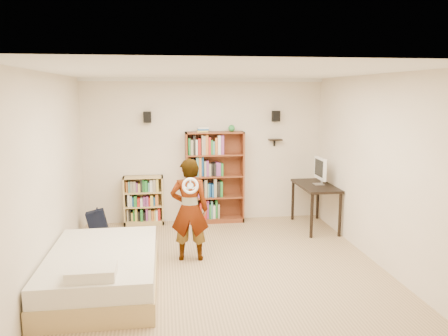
% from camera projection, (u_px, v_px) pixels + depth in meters
% --- Properties ---
extents(ground, '(4.50, 5.00, 0.01)m').
position_uv_depth(ground, '(222.00, 271.00, 6.06)').
color(ground, tan).
rests_on(ground, ground).
extents(room_shell, '(4.52, 5.02, 2.71)m').
position_uv_depth(room_shell, '(222.00, 145.00, 5.75)').
color(room_shell, white).
rests_on(room_shell, ground).
extents(crown_molding, '(4.50, 5.00, 0.06)m').
position_uv_depth(crown_molding, '(222.00, 75.00, 5.60)').
color(crown_molding, white).
rests_on(crown_molding, room_shell).
extents(speaker_left, '(0.14, 0.12, 0.20)m').
position_uv_depth(speaker_left, '(147.00, 117.00, 7.91)').
color(speaker_left, black).
rests_on(speaker_left, room_shell).
extents(speaker_right, '(0.14, 0.12, 0.20)m').
position_uv_depth(speaker_right, '(276.00, 116.00, 8.24)').
color(speaker_right, black).
rests_on(speaker_right, room_shell).
extents(wall_shelf, '(0.25, 0.16, 0.02)m').
position_uv_depth(wall_shelf, '(275.00, 140.00, 8.33)').
color(wall_shelf, black).
rests_on(wall_shelf, room_shell).
extents(tall_bookshelf, '(1.09, 0.32, 1.72)m').
position_uv_depth(tall_bookshelf, '(215.00, 177.00, 8.22)').
color(tall_bookshelf, brown).
rests_on(tall_bookshelf, ground).
extents(low_bookshelf, '(0.73, 0.27, 0.91)m').
position_uv_depth(low_bookshelf, '(144.00, 200.00, 8.13)').
color(low_bookshelf, tan).
rests_on(low_bookshelf, ground).
extents(computer_desk, '(0.59, 1.18, 0.80)m').
position_uv_depth(computer_desk, '(315.00, 206.00, 7.94)').
color(computer_desk, black).
rests_on(computer_desk, ground).
extents(imac, '(0.15, 0.50, 0.49)m').
position_uv_depth(imac, '(319.00, 171.00, 7.83)').
color(imac, white).
rests_on(imac, computer_desk).
extents(daybed, '(1.33, 2.05, 0.60)m').
position_uv_depth(daybed, '(102.00, 266.00, 5.46)').
color(daybed, white).
rests_on(daybed, ground).
extents(person, '(0.59, 0.42, 1.52)m').
position_uv_depth(person, '(189.00, 210.00, 6.35)').
color(person, black).
rests_on(person, ground).
extents(wii_wheel, '(0.23, 0.09, 0.23)m').
position_uv_depth(wii_wheel, '(190.00, 186.00, 6.00)').
color(wii_wheel, white).
rests_on(wii_wheel, person).
extents(navy_bag, '(0.35, 0.24, 0.46)m').
position_uv_depth(navy_bag, '(97.00, 222.00, 7.53)').
color(navy_bag, black).
rests_on(navy_bag, ground).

